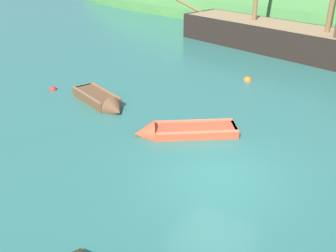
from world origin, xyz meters
TOP-DOWN VIEW (x-y plane):
  - ground_plane at (0.00, 0.00)m, footprint 120.00×120.00m
  - shore_hill at (-7.62, 32.11)m, footprint 54.97×21.87m
  - sailing_ship at (-2.46, 15.18)m, footprint 17.94×6.77m
  - rowboat_far at (-2.46, 1.69)m, footprint 3.62×3.11m
  - rowboat_outer_right at (-6.78, 2.34)m, footprint 3.47×2.02m
  - buoy_orange at (-2.68, 8.81)m, footprint 0.42×0.42m
  - buoy_red at (-9.98, 2.47)m, footprint 0.35×0.35m

SIDE VIEW (x-z plane):
  - ground_plane at x=0.00m, z-range 0.00..0.00m
  - shore_hill at x=-7.62m, z-range -6.36..6.36m
  - buoy_orange at x=-2.68m, z-range -0.21..0.21m
  - buoy_red at x=-9.98m, z-range -0.17..0.17m
  - rowboat_far at x=-2.46m, z-range -0.41..0.59m
  - rowboat_outer_right at x=-6.78m, z-range -0.34..0.62m
  - sailing_ship at x=-2.46m, z-range -5.33..6.55m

